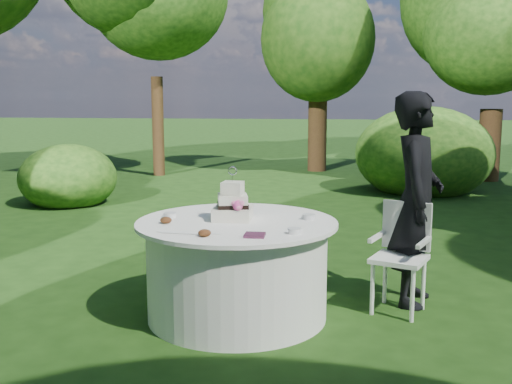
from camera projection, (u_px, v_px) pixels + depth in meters
ground at (237, 316)px, 4.75m from camera, size 80.00×80.00×0.00m
napkins at (255, 235)px, 4.12m from camera, size 0.14×0.14×0.02m
feather_plume at (189, 233)px, 4.20m from camera, size 0.48×0.07×0.01m
guest at (416, 199)px, 4.93m from camera, size 0.55×0.72×1.76m
table at (237, 269)px, 4.68m from camera, size 1.56×1.56×0.77m
cake at (233, 205)px, 4.65m from camera, size 0.29×0.31×0.42m
chair at (402, 248)px, 4.82m from camera, size 0.52×0.52×0.88m
votives at (256, 221)px, 4.54m from camera, size 1.20×0.61×0.04m
petal_cups at (184, 226)px, 4.32m from camera, size 0.47×0.47×0.05m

